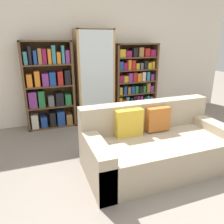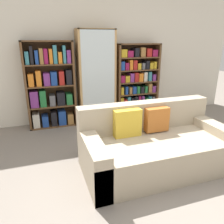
# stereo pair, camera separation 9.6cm
# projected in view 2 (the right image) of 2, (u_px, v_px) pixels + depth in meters

# --- Properties ---
(ground_plane) EXTENTS (16.00, 16.00, 0.00)m
(ground_plane) POSITION_uv_depth(u_px,v_px,m) (174.00, 198.00, 2.36)
(ground_plane) COLOR gray
(wall_back) EXTENTS (6.11, 0.06, 2.70)m
(wall_back) POSITION_uv_depth(u_px,v_px,m) (102.00, 54.00, 4.43)
(wall_back) COLOR silver
(wall_back) RESTS_ON ground
(couch) EXTENTS (1.90, 0.94, 0.82)m
(couch) POSITION_uv_depth(u_px,v_px,m) (154.00, 147.00, 2.88)
(couch) COLOR tan
(couch) RESTS_ON ground
(bookshelf_left) EXTENTS (0.90, 0.32, 1.61)m
(bookshelf_left) POSITION_uv_depth(u_px,v_px,m) (51.00, 87.00, 4.11)
(bookshelf_left) COLOR brown
(bookshelf_left) RESTS_ON ground
(display_cabinet) EXTENTS (0.72, 0.36, 1.82)m
(display_cabinet) POSITION_uv_depth(u_px,v_px,m) (96.00, 78.00, 4.32)
(display_cabinet) COLOR tan
(display_cabinet) RESTS_ON ground
(bookshelf_right) EXTENTS (0.92, 0.32, 1.55)m
(bookshelf_right) POSITION_uv_depth(u_px,v_px,m) (136.00, 83.00, 4.65)
(bookshelf_right) COLOR brown
(bookshelf_right) RESTS_ON ground
(wine_bottle) EXTENTS (0.08, 0.08, 0.39)m
(wine_bottle) POSITION_uv_depth(u_px,v_px,m) (125.00, 120.00, 4.19)
(wine_bottle) COLOR #192333
(wine_bottle) RESTS_ON ground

